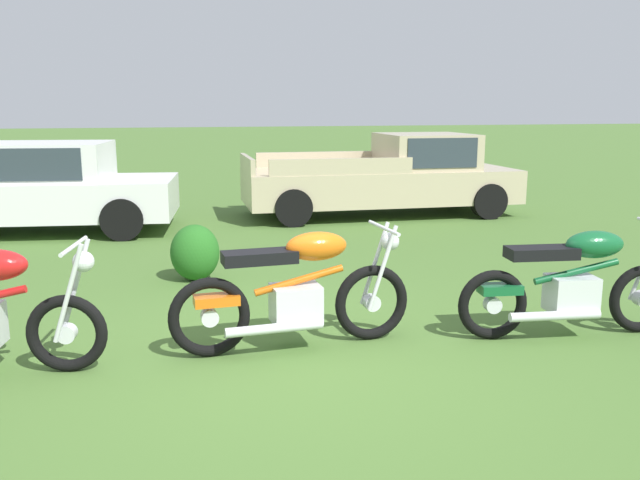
# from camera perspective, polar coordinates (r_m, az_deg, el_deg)

# --- Properties ---
(ground_plane) EXTENTS (120.00, 120.00, 0.00)m
(ground_plane) POSITION_cam_1_polar(r_m,az_deg,el_deg) (5.41, -2.06, -10.19)
(ground_plane) COLOR #476B2D
(motorcycle_orange) EXTENTS (2.06, 0.64, 1.02)m
(motorcycle_orange) POSITION_cam_1_polar(r_m,az_deg,el_deg) (5.51, -2.05, -4.41)
(motorcycle_orange) COLOR black
(motorcycle_orange) RESTS_ON ground
(motorcycle_green) EXTENTS (2.00, 0.64, 1.02)m
(motorcycle_green) POSITION_cam_1_polar(r_m,az_deg,el_deg) (6.20, 20.91, -3.47)
(motorcycle_green) COLOR black
(motorcycle_green) RESTS_ON ground
(car_white) EXTENTS (4.37, 2.35, 1.43)m
(car_white) POSITION_cam_1_polar(r_m,az_deg,el_deg) (11.52, -23.87, 4.70)
(car_white) COLOR silver
(car_white) RESTS_ON ground
(pickup_truck_beige) EXTENTS (5.03, 2.05, 1.49)m
(pickup_truck_beige) POSITION_cam_1_polar(r_m,az_deg,el_deg) (12.39, 6.32, 5.63)
(pickup_truck_beige) COLOR #BCAD8C
(pickup_truck_beige) RESTS_ON ground
(shrub_low) EXTENTS (0.56, 0.52, 0.66)m
(shrub_low) POSITION_cam_1_polar(r_m,az_deg,el_deg) (7.82, -10.70, -1.07)
(shrub_low) COLOR #23611E
(shrub_low) RESTS_ON ground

